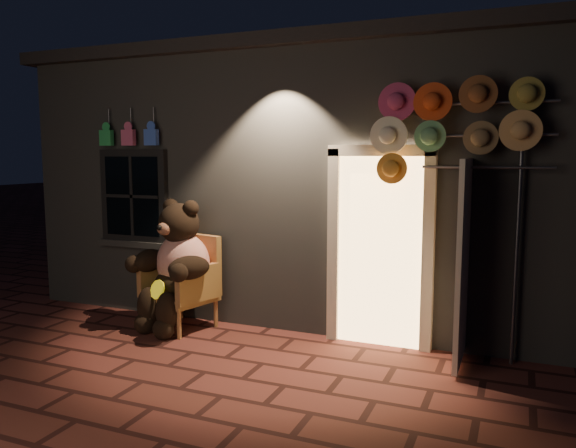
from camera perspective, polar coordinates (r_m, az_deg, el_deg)
The scene contains 5 objects.
ground at distance 5.66m, azimuth -8.47°, elevation -14.66°, with size 60.00×60.00×0.00m, color brown.
shop_building at distance 8.91m, azimuth 4.73°, elevation 4.80°, with size 7.30×5.95×3.51m.
wicker_armchair at distance 6.96m, azimuth -10.40°, elevation -5.76°, with size 0.91×0.86×1.11m.
teddy_bear at distance 6.81m, azimuth -11.26°, elevation -4.20°, with size 1.10×0.99×1.56m.
hat_rack at distance 5.80m, azimuth 16.34°, elevation 9.41°, with size 1.71×0.22×2.81m.
Camera 1 is at (2.75, -4.48, 2.09)m, focal length 35.00 mm.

